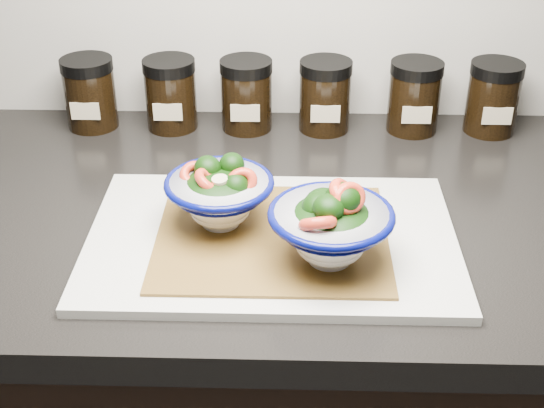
{
  "coord_description": "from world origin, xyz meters",
  "views": [
    {
      "loc": [
        0.09,
        0.58,
        1.42
      ],
      "look_at": [
        0.06,
        1.35,
        0.96
      ],
      "focal_mm": 50.0,
      "sensor_mm": 36.0,
      "label": 1
    }
  ],
  "objects_px": {
    "bowl_left": "(220,194)",
    "spice_jar_c": "(246,95)",
    "bowl_right": "(331,225)",
    "spice_jar_e": "(414,97)",
    "cutting_board": "(272,240)",
    "spice_jar_b": "(171,94)",
    "spice_jar_f": "(493,97)",
    "spice_jar_a": "(90,93)",
    "spice_jar_d": "(325,96)"
  },
  "relations": [
    {
      "from": "cutting_board",
      "to": "spice_jar_a",
      "type": "relative_size",
      "value": 3.98
    },
    {
      "from": "spice_jar_a",
      "to": "spice_jar_b",
      "type": "relative_size",
      "value": 1.0
    },
    {
      "from": "bowl_left",
      "to": "spice_jar_f",
      "type": "relative_size",
      "value": 1.19
    },
    {
      "from": "spice_jar_a",
      "to": "spice_jar_e",
      "type": "xyz_separation_m",
      "value": [
        0.51,
        0.0,
        0.0
      ]
    },
    {
      "from": "spice_jar_c",
      "to": "spice_jar_f",
      "type": "distance_m",
      "value": 0.39
    },
    {
      "from": "bowl_left",
      "to": "spice_jar_c",
      "type": "bearing_deg",
      "value": 87.31
    },
    {
      "from": "cutting_board",
      "to": "bowl_right",
      "type": "height_order",
      "value": "bowl_right"
    },
    {
      "from": "spice_jar_e",
      "to": "spice_jar_a",
      "type": "bearing_deg",
      "value": 180.0
    },
    {
      "from": "cutting_board",
      "to": "spice_jar_f",
      "type": "bearing_deg",
      "value": 44.79
    },
    {
      "from": "spice_jar_d",
      "to": "spice_jar_b",
      "type": "bearing_deg",
      "value": 180.0
    },
    {
      "from": "cutting_board",
      "to": "bowl_right",
      "type": "relative_size",
      "value": 3.12
    },
    {
      "from": "bowl_left",
      "to": "cutting_board",
      "type": "bearing_deg",
      "value": -18.49
    },
    {
      "from": "cutting_board",
      "to": "bowl_right",
      "type": "bearing_deg",
      "value": -38.25
    },
    {
      "from": "bowl_right",
      "to": "spice_jar_e",
      "type": "xyz_separation_m",
      "value": [
        0.15,
        0.39,
        -0.01
      ]
    },
    {
      "from": "spice_jar_b",
      "to": "spice_jar_c",
      "type": "xyz_separation_m",
      "value": [
        0.12,
        0.0,
        0.0
      ]
    },
    {
      "from": "cutting_board",
      "to": "spice_jar_e",
      "type": "relative_size",
      "value": 3.98
    },
    {
      "from": "cutting_board",
      "to": "bowl_left",
      "type": "bearing_deg",
      "value": 161.51
    },
    {
      "from": "spice_jar_b",
      "to": "spice_jar_c",
      "type": "distance_m",
      "value": 0.12
    },
    {
      "from": "spice_jar_b",
      "to": "cutting_board",
      "type": "bearing_deg",
      "value": -63.08
    },
    {
      "from": "spice_jar_a",
      "to": "spice_jar_e",
      "type": "bearing_deg",
      "value": 0.0
    },
    {
      "from": "spice_jar_d",
      "to": "spice_jar_f",
      "type": "distance_m",
      "value": 0.26
    },
    {
      "from": "spice_jar_d",
      "to": "cutting_board",
      "type": "bearing_deg",
      "value": -102.48
    },
    {
      "from": "spice_jar_b",
      "to": "spice_jar_f",
      "type": "xyz_separation_m",
      "value": [
        0.5,
        0.0,
        0.0
      ]
    },
    {
      "from": "spice_jar_c",
      "to": "spice_jar_b",
      "type": "bearing_deg",
      "value": 180.0
    },
    {
      "from": "bowl_left",
      "to": "spice_jar_e",
      "type": "bearing_deg",
      "value": 48.34
    },
    {
      "from": "bowl_left",
      "to": "spice_jar_c",
      "type": "height_order",
      "value": "spice_jar_c"
    },
    {
      "from": "spice_jar_a",
      "to": "spice_jar_c",
      "type": "bearing_deg",
      "value": 0.0
    },
    {
      "from": "bowl_left",
      "to": "spice_jar_e",
      "type": "height_order",
      "value": "spice_jar_e"
    },
    {
      "from": "spice_jar_e",
      "to": "spice_jar_c",
      "type": "bearing_deg",
      "value": 180.0
    },
    {
      "from": "cutting_board",
      "to": "spice_jar_c",
      "type": "distance_m",
      "value": 0.34
    },
    {
      "from": "spice_jar_f",
      "to": "spice_jar_c",
      "type": "bearing_deg",
      "value": 180.0
    },
    {
      "from": "spice_jar_d",
      "to": "spice_jar_e",
      "type": "bearing_deg",
      "value": 0.0
    },
    {
      "from": "bowl_left",
      "to": "spice_jar_d",
      "type": "height_order",
      "value": "spice_jar_d"
    },
    {
      "from": "spice_jar_b",
      "to": "spice_jar_f",
      "type": "relative_size",
      "value": 1.0
    },
    {
      "from": "bowl_left",
      "to": "spice_jar_d",
      "type": "xyz_separation_m",
      "value": [
        0.14,
        0.31,
        -0.0
      ]
    },
    {
      "from": "spice_jar_a",
      "to": "cutting_board",
      "type": "bearing_deg",
      "value": -48.26
    },
    {
      "from": "bowl_left",
      "to": "bowl_right",
      "type": "bearing_deg",
      "value": -29.58
    },
    {
      "from": "spice_jar_a",
      "to": "spice_jar_e",
      "type": "height_order",
      "value": "same"
    },
    {
      "from": "spice_jar_b",
      "to": "spice_jar_d",
      "type": "distance_m",
      "value": 0.24
    },
    {
      "from": "bowl_right",
      "to": "spice_jar_d",
      "type": "distance_m",
      "value": 0.39
    },
    {
      "from": "bowl_left",
      "to": "spice_jar_e",
      "type": "distance_m",
      "value": 0.42
    },
    {
      "from": "cutting_board",
      "to": "bowl_left",
      "type": "distance_m",
      "value": 0.08
    },
    {
      "from": "bowl_right",
      "to": "spice_jar_f",
      "type": "height_order",
      "value": "bowl_right"
    },
    {
      "from": "cutting_board",
      "to": "spice_jar_d",
      "type": "xyz_separation_m",
      "value": [
        0.07,
        0.33,
        0.05
      ]
    },
    {
      "from": "spice_jar_f",
      "to": "cutting_board",
      "type": "bearing_deg",
      "value": -135.21
    },
    {
      "from": "bowl_right",
      "to": "spice_jar_e",
      "type": "distance_m",
      "value": 0.41
    },
    {
      "from": "bowl_left",
      "to": "bowl_right",
      "type": "height_order",
      "value": "bowl_right"
    },
    {
      "from": "spice_jar_f",
      "to": "spice_jar_d",
      "type": "bearing_deg",
      "value": 180.0
    },
    {
      "from": "spice_jar_a",
      "to": "spice_jar_f",
      "type": "distance_m",
      "value": 0.63
    },
    {
      "from": "bowl_right",
      "to": "spice_jar_a",
      "type": "bearing_deg",
      "value": 133.36
    }
  ]
}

